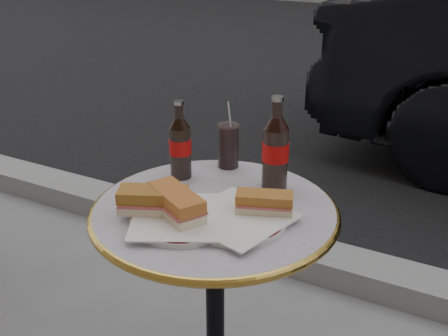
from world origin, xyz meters
The scene contains 10 objects.
curb centered at (0.00, 0.90, 0.05)m, with size 40.00×0.20×0.12m, color gray.
bistro_table centered at (0.00, 0.00, 0.37)m, with size 0.62×0.62×0.73m, color #BAB2C4, non-canonical shape.
plate_left centered at (-0.03, -0.10, 0.74)m, with size 0.25×0.25×0.01m, color silver.
plate_right centered at (0.08, -0.04, 0.74)m, with size 0.24×0.24×0.01m, color white.
sandwich_left_a centered at (-0.10, -0.11, 0.77)m, with size 0.16×0.08×0.06m, color #9D6627.
sandwich_left_b centered at (-0.05, -0.10, 0.78)m, with size 0.17×0.08×0.06m, color #B6672E.
sandwich_right centered at (0.13, 0.01, 0.77)m, with size 0.13×0.06×0.05m, color #AC692B.
cola_bottle_left centered at (-0.17, 0.11, 0.84)m, with size 0.06×0.06×0.22m, color black, non-canonical shape.
cola_bottle_right centered at (0.08, 0.17, 0.86)m, with size 0.07×0.07×0.25m, color black, non-canonical shape.
cola_glass centered at (-0.09, 0.24, 0.80)m, with size 0.06×0.06×0.13m, color black.
Camera 1 is at (0.61, -1.07, 1.39)m, focal length 45.00 mm.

